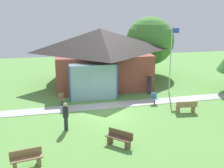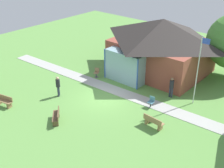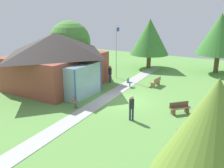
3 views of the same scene
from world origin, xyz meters
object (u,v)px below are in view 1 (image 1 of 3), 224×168
flagpole (171,57)px  patio_chair_lawn_spare (154,99)px  pavilion (100,56)px  bench_front_left (26,159)px  tree_behind_pavilion_right (150,41)px  visitor_near_flagpole (150,82)px  patio_chair_west (62,99)px  visitor_strolling_lawn (66,114)px  bench_mid_right (186,107)px  bench_front_center (119,139)px

flagpole → patio_chair_lawn_spare: 4.33m
pavilion → bench_front_left: (-5.50, -13.30, -2.25)m
pavilion → tree_behind_pavilion_right: 6.44m
visitor_near_flagpole → tree_behind_pavilion_right: size_ratio=0.29×
flagpole → tree_behind_pavilion_right: 6.46m
patio_chair_west → visitor_strolling_lawn: size_ratio=0.49×
bench_mid_right → patio_chair_lawn_spare: (-1.58, 2.09, 0.01)m
pavilion → patio_chair_lawn_spare: (3.18, -6.06, -2.24)m
flagpole → visitor_strolling_lawn: bearing=-145.5°
bench_front_center → tree_behind_pavilion_right: tree_behind_pavilion_right is taller
bench_front_center → visitor_strolling_lawn: 3.74m
pavilion → patio_chair_lawn_spare: pavilion is taller
flagpole → patio_chair_west: size_ratio=6.39×
flagpole → patio_chair_west: (-9.06, -1.47, -2.62)m
flagpole → visitor_near_flagpole: flagpole is taller
flagpole → bench_front_left: bearing=-137.8°
bench_front_center → visitor_strolling_lawn: (-2.73, 2.49, 0.62)m
bench_front_center → bench_front_left: bearing=58.0°
flagpole → bench_front_center: 10.93m
bench_front_left → visitor_strolling_lawn: size_ratio=0.90×
flagpole → bench_mid_right: (-0.64, -4.74, -2.63)m
bench_mid_right → patio_chair_west: size_ratio=1.77×
bench_front_center → bench_mid_right: 6.77m
bench_mid_right → tree_behind_pavilion_right: tree_behind_pavilion_right is taller
pavilion → visitor_strolling_lawn: bearing=-110.2°
bench_mid_right → visitor_strolling_lawn: visitor_strolling_lawn is taller
visitor_near_flagpole → visitor_strolling_lawn: bearing=35.1°
patio_chair_lawn_spare → visitor_strolling_lawn: 7.57m
bench_front_left → tree_behind_pavilion_right: tree_behind_pavilion_right is taller
pavilion → visitor_near_flagpole: bearing=-46.7°
patio_chair_lawn_spare → bench_mid_right: bearing=124.6°
bench_front_left → patio_chair_west: (1.84, 8.41, 0.01)m
pavilion → patio_chair_west: (-3.66, -4.89, -2.24)m
tree_behind_pavilion_right → patio_chair_west: bearing=-139.6°
pavilion → patio_chair_west: 6.50m
bench_front_left → patio_chair_west: size_ratio=1.81×
visitor_near_flagpole → patio_chair_west: bearing=4.6°
visitor_strolling_lawn → patio_chair_west: bearing=-30.8°
bench_front_center → pavilion: bearing=-50.6°
patio_chair_lawn_spare → bench_front_center: bearing=53.9°
visitor_strolling_lawn → pavilion: bearing=-52.9°
pavilion → flagpole: bearing=-32.4°
bench_front_center → visitor_near_flagpole: visitor_near_flagpole is taller
pavilion → bench_front_center: bearing=-93.7°
visitor_strolling_lawn → tree_behind_pavilion_right: bearing=-68.7°
bench_front_center → visitor_near_flagpole: bearing=-74.3°
patio_chair_west → tree_behind_pavilion_right: 12.57m
tree_behind_pavilion_right → bench_front_center: bearing=-113.0°
patio_chair_west → patio_chair_lawn_spare: size_ratio=1.00×
patio_chair_west → bench_front_center: bearing=89.5°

